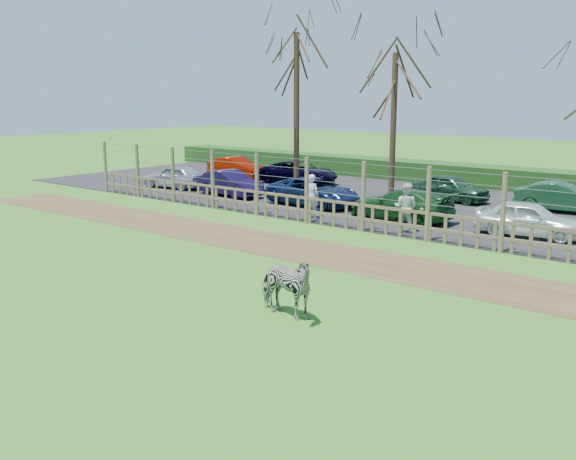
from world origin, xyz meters
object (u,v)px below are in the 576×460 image
Objects in this scene: zebra at (285,286)px; visitor_a at (312,196)px; car_4 at (529,219)px; car_7 at (236,168)px; car_0 at (175,176)px; car_11 at (561,197)px; car_10 at (450,188)px; car_8 at (299,172)px; car_1 at (230,183)px; tree_left at (297,76)px; car_3 at (401,204)px; car_2 at (313,192)px; visitor_b at (406,208)px; tree_mid at (394,92)px.

visitor_a reaches higher than zebra.
car_4 and car_7 have the same top height.
visitor_a is at bearing -123.56° from car_7.
visitor_a reaches higher than car_7.
car_0 is 18.37m from car_11.
car_7 is at bearing 66.95° from car_4.
visitor_a reaches higher than car_10.
car_4 is 15.17m from car_8.
car_1 is 5.43m from car_8.
car_10 is (6.17, 3.43, -4.98)m from tree_left.
car_3 is (6.60, -1.89, -4.98)m from tree_left.
tree_left is 8.48m from car_0.
car_4 is 0.97× the size of car_11.
car_10 is at bearing -53.80° from car_1.
visitor_a is (3.70, -3.76, -4.71)m from tree_left.
car_7 is (-8.94, 4.67, 0.00)m from car_2.
car_4 is at bearing -159.12° from visitor_b.
car_3 and car_11 have the same top height.
car_1 is at bearing 104.74° from car_11.
car_8 is at bearing 61.10° from car_4.
car_3 is (9.27, -0.19, 0.00)m from car_1.
visitor_b is at bearing -25.74° from tree_left.
tree_left is 2.16× the size of car_11.
visitor_b is 14.62m from car_0.
car_10 is (-1.62, 7.19, -0.26)m from visitor_b.
car_1 is 9.27m from car_3.
car_11 is at bearing -120.39° from visitor_b.
tree_mid is at bearing 12.53° from tree_left.
car_10 is 4.75m from car_11.
car_3 is (2.90, 1.87, -0.26)m from visitor_a.
car_1 is (-7.17, -2.71, -4.23)m from tree_mid.
visitor_a is 3.46m from car_3.
car_0 is 0.82× the size of car_8.
visitor_b is at bearing 74.29° from car_0.
car_0 is (-6.67, -1.60, -4.98)m from tree_left.
car_0 is at bearing 136.96° from car_8.
tree_mid reaches higher than car_7.
visitor_a is 0.47× the size of car_1.
car_2 is (-2.49, -2.40, -4.23)m from tree_mid.
car_2 and car_7 have the same top height.
car_8 is 1.19× the size of car_11.
car_4 and car_10 have the same top height.
car_10 is at bearing -174.06° from car_3.
zebra is at bearing -69.00° from tree_mid.
zebra reaches higher than car_4.
zebra is at bearing 164.93° from car_4.
tree_left is at bearing -150.23° from car_8.
visitor_b is 0.49× the size of car_10.
zebra reaches higher than car_10.
visitor_b reaches higher than car_1.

